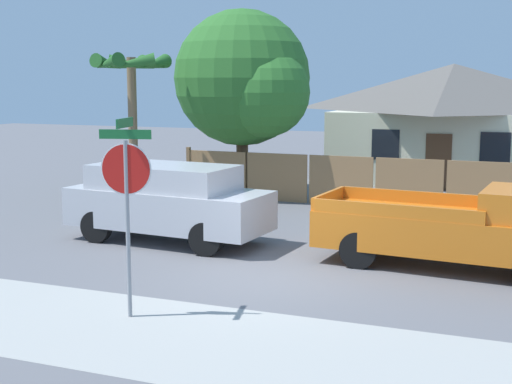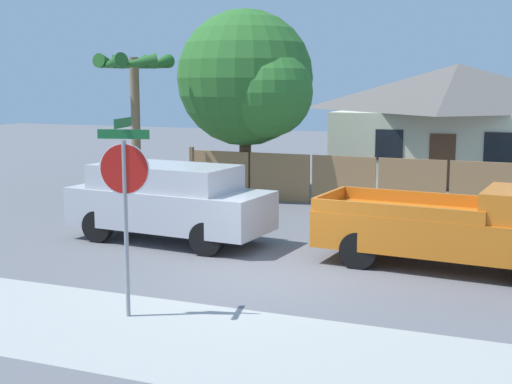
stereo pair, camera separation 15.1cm
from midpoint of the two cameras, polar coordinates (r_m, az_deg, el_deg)
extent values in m
plane|color=slate|center=(14.13, 1.30, -6.88)|extent=(80.00, 80.00, 0.00)
cube|color=#A3A39E|center=(11.00, -5.53, -11.55)|extent=(36.00, 3.20, 0.01)
cube|color=#997047|center=(23.68, -2.70, 1.43)|extent=(2.02, 0.06, 1.54)
cube|color=#997047|center=(22.88, 2.09, 1.17)|extent=(2.02, 0.06, 1.54)
cube|color=#997047|center=(22.25, 7.19, 0.89)|extent=(2.02, 0.06, 1.54)
cube|color=#997047|center=(21.81, 12.54, 0.59)|extent=(2.02, 0.06, 1.54)
cube|color=#997047|center=(21.57, 18.06, 0.27)|extent=(2.02, 0.06, 1.54)
cube|color=brown|center=(24.13, -4.97, 1.66)|extent=(0.12, 0.12, 1.64)
cube|color=beige|center=(29.65, 15.78, 3.72)|extent=(8.39, 7.47, 2.69)
pyramid|color=#5B5651|center=(29.55, 15.97, 8.08)|extent=(9.06, 8.07, 1.83)
cube|color=black|center=(26.22, 10.76, 3.74)|extent=(1.00, 0.04, 1.10)
cube|color=black|center=(25.75, 19.03, 3.32)|extent=(1.00, 0.04, 1.10)
cube|color=brown|center=(25.97, 14.81, 2.31)|extent=(0.90, 0.04, 2.00)
cylinder|color=brown|center=(24.16, -0.68, 2.42)|extent=(0.40, 0.40, 2.24)
sphere|color=#2D6B28|center=(24.00, -0.70, 9.12)|extent=(4.52, 4.52, 4.52)
sphere|color=#31732C|center=(23.10, 1.11, 8.01)|extent=(2.94, 2.94, 2.94)
cylinder|color=brown|center=(22.61, -9.40, 4.81)|extent=(0.28, 0.28, 4.56)
cone|color=#235B23|center=(22.15, -7.73, 10.10)|extent=(0.44, 1.51, 0.66)
cone|color=#235B23|center=(22.95, -7.74, 10.05)|extent=(1.53, 1.14, 0.66)
cone|color=#235B23|center=(23.36, -9.48, 9.99)|extent=(1.53, 1.14, 0.66)
cone|color=#235B23|center=(22.99, -11.26, 9.96)|extent=(0.44, 1.51, 0.66)
cone|color=#235B23|center=(22.19, -11.38, 10.00)|extent=(1.53, 1.14, 0.66)
cone|color=#235B23|center=(21.76, -9.59, 10.08)|extent=(1.53, 1.14, 0.66)
cube|color=#B7B7BC|center=(17.21, -6.66, -1.27)|extent=(5.03, 2.29, 0.91)
cube|color=#B7B7BC|center=(17.16, -7.05, 1.22)|extent=(3.55, 2.02, 0.58)
cube|color=black|center=(16.32, -2.30, 0.88)|extent=(0.20, 1.67, 0.49)
cylinder|color=black|center=(17.24, -0.88, -2.68)|extent=(0.77, 0.22, 0.77)
cylinder|color=black|center=(15.80, -3.72, -3.76)|extent=(0.77, 0.22, 0.77)
cylinder|color=black|center=(18.82, -9.08, -1.81)|extent=(0.77, 0.22, 0.77)
cylinder|color=black|center=(17.51, -12.31, -2.70)|extent=(0.77, 0.22, 0.77)
cube|color=orange|center=(15.23, 15.69, -3.14)|extent=(5.64, 2.45, 0.77)
cube|color=orange|center=(16.25, 13.22, -0.44)|extent=(3.45, 0.36, 0.27)
cube|color=orange|center=(14.43, 11.42, -1.54)|extent=(3.45, 0.36, 0.27)
cube|color=orange|center=(15.86, 6.14, -0.48)|extent=(0.24, 1.91, 0.27)
cylinder|color=black|center=(16.55, 10.45, -3.30)|extent=(0.77, 0.22, 0.77)
cylinder|color=black|center=(14.88, 8.49, -4.62)|extent=(0.77, 0.22, 0.77)
cylinder|color=gray|center=(11.71, -9.99, -3.01)|extent=(0.07, 0.07, 2.90)
cylinder|color=red|center=(11.55, -10.12, 1.83)|extent=(0.78, 0.20, 0.79)
cylinder|color=white|center=(11.54, -10.13, 1.83)|extent=(0.82, 0.20, 0.84)
cube|color=#19602D|center=(11.49, -10.20, 4.58)|extent=(0.84, 0.22, 0.15)
cube|color=#19602D|center=(11.48, -10.22, 5.47)|extent=(0.20, 0.75, 0.15)
camera|label=1|loc=(0.08, -89.70, 0.05)|focal=50.00mm
camera|label=2|loc=(0.08, 90.30, -0.05)|focal=50.00mm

